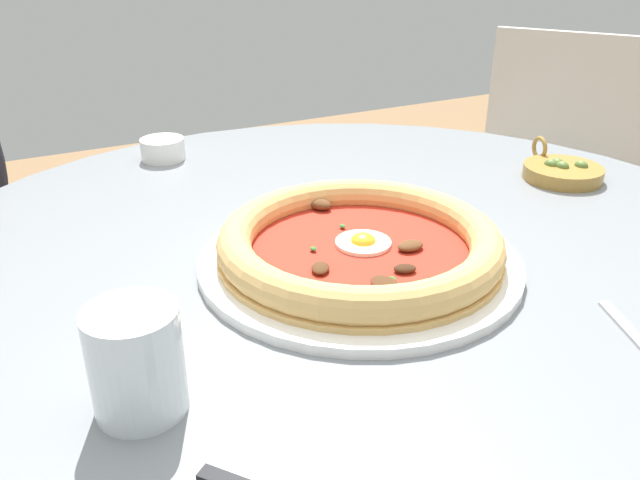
% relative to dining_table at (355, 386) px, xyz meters
% --- Properties ---
extents(dining_table, '(1.01, 1.01, 0.75)m').
position_rel_dining_table_xyz_m(dining_table, '(0.00, 0.00, 0.00)').
color(dining_table, gray).
rests_on(dining_table, ground).
extents(pizza_on_plate, '(0.33, 0.33, 0.04)m').
position_rel_dining_table_xyz_m(pizza_on_plate, '(0.03, -0.02, 0.20)').
color(pizza_on_plate, white).
rests_on(pizza_on_plate, dining_table).
extents(water_glass, '(0.07, 0.07, 0.08)m').
position_rel_dining_table_xyz_m(water_glass, '(0.14, -0.27, 0.21)').
color(water_glass, silver).
rests_on(water_glass, dining_table).
extents(ramekin_capers, '(0.06, 0.06, 0.03)m').
position_rel_dining_table_xyz_m(ramekin_capers, '(-0.40, -0.10, 0.20)').
color(ramekin_capers, white).
rests_on(ramekin_capers, dining_table).
extents(olive_pan, '(0.13, 0.11, 0.04)m').
position_rel_dining_table_xyz_m(olive_pan, '(-0.06, 0.36, 0.19)').
color(olive_pan, olive).
rests_on(olive_pan, dining_table).
extents(cafe_chair_spare_far, '(0.60, 0.60, 0.84)m').
position_rel_dining_table_xyz_m(cafe_chair_spare_far, '(-0.54, 0.88, -0.06)').
color(cafe_chair_spare_far, beige).
rests_on(cafe_chair_spare_far, ground).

